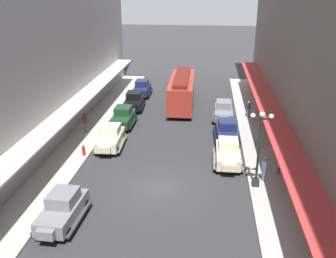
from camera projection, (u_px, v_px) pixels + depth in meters
The scene contains 18 objects.
ground_plane at pixel (158, 187), 24.57m from camera, with size 200.00×200.00×0.00m, color #2D2D30.
sidewalk_left at pixel (49, 180), 25.31m from camera, with size 3.00×60.00×0.15m, color #A8A59E.
sidewalk_right at pixel (274, 193), 23.78m from camera, with size 3.00×60.00×0.15m, color #A8A59E.
parked_car_0 at pixel (63, 208), 20.64m from camera, with size 2.27×4.31×1.84m.
parked_car_1 at pixel (223, 110), 36.40m from camera, with size 2.23×4.29×1.84m.
parked_car_2 at pixel (142, 88), 44.13m from camera, with size 2.14×4.26×1.84m.
parked_car_3 at pixel (228, 152), 27.42m from camera, with size 2.15×4.26×1.84m.
parked_car_4 at pixel (227, 129), 31.69m from camera, with size 2.31×4.32×1.84m.
parked_car_5 at pixel (134, 101), 39.36m from camera, with size 2.29×4.31×1.84m.
parked_car_6 at pixel (123, 117), 34.71m from camera, with size 2.16×4.27×1.84m.
parked_car_7 at pixel (110, 137), 30.14m from camera, with size 2.28×4.31×1.84m.
streetcar at pixel (182, 90), 39.83m from camera, with size 2.71×9.65×3.46m.
lamp_post_with_clock at pixel (259, 146), 23.45m from camera, with size 1.42×0.44×5.16m.
fire_hydrant at pixel (84, 150), 28.66m from camera, with size 0.24×0.24×0.82m.
pedestrian_0 at pixel (264, 169), 24.79m from camera, with size 0.36×0.28×1.67m.
pedestrian_1 at pixel (249, 109), 36.65m from camera, with size 0.36×0.24×1.64m.
pedestrian_2 at pixel (279, 162), 25.77m from camera, with size 0.36×0.28×1.67m.
pedestrian_3 at pixel (85, 123), 32.98m from camera, with size 0.36×0.28×1.67m.
Camera 1 is at (3.01, -21.21, 12.66)m, focal length 39.65 mm.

